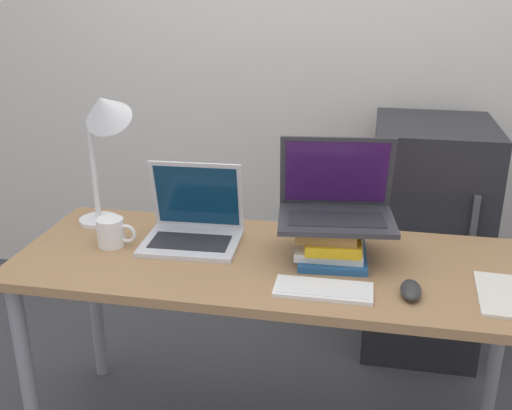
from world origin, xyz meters
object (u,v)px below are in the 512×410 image
Objects in this scene: laptop_left at (193,226)px; book_stack at (331,240)px; laptop_on_books at (336,203)px; mouse at (411,290)px; desk_lamp at (103,123)px; mini_fridge at (425,237)px; mug at (112,232)px; notepad at (512,296)px; wireless_keyboard at (323,290)px.

laptop_left is 1.19× the size of book_stack.
laptop_on_books is 0.37m from mouse.
desk_lamp is at bearing 169.70° from laptop_left.
desk_lamp is 1.44m from mini_fridge.
mug is 1.36m from mini_fridge.
book_stack is 1.05× the size of notepad.
book_stack is 0.12m from laptop_on_books.
wireless_keyboard is 0.28× the size of mini_fridge.
book_stack is at bearing 4.61° from mug.
notepad is (0.51, -0.20, -0.17)m from laptop_on_books.
laptop_on_books is 3.45× the size of mouse.
book_stack is 0.72m from mug.
mini_fridge is at bearing 99.96° from notepad.
wireless_keyboard is 1.06× the size of notepad.
book_stack is (0.46, -0.03, 0.00)m from laptop_left.
laptop_left reaches higher than notepad.
mini_fridge is at bearing 40.04° from laptop_left.
desk_lamp reaches higher than notepad.
desk_lamp is (-1.02, 0.30, 0.36)m from mouse.
mug is at bearing -160.53° from laptop_left.
desk_lamp is at bearing -150.95° from mini_fridge.
laptop_on_books is 0.57m from notepad.
book_stack reaches higher than mug.
mouse is at bearing -46.08° from laptop_on_books.
laptop_on_books is at bearing 133.92° from mouse.
mouse is (0.23, -0.24, -0.15)m from laptop_on_books.
laptop_left is 0.84× the size of laptop_on_books.
mouse is 0.11× the size of mini_fridge.
mouse is 0.43× the size of notepad.
laptop_left is 1.17× the size of wireless_keyboard.
book_stack is 0.24m from wireless_keyboard.
laptop_on_books is at bearing 158.61° from notepad.
mouse is at bearing -171.58° from notepad.
notepad is 0.51× the size of desk_lamp.
mug is (-0.96, 0.15, 0.03)m from mouse.
laptop_on_books is at bearing 87.77° from wireless_keyboard.
mini_fridge is at bearing 82.70° from mouse.
laptop_left is 0.46m from book_stack.
notepad is at bearing 8.42° from mouse.
laptop_on_books reaches higher than laptop_left.
mouse is (0.24, -0.21, -0.04)m from book_stack.
laptop_on_books is at bearing 70.66° from book_stack.
mini_fridge is at bearing 29.05° from desk_lamp.
laptop_on_books is at bearing -116.77° from mini_fridge.
laptop_on_books reaches higher than mini_fridge.
laptop_on_books is 0.74m from mug.
desk_lamp is (-0.78, 0.33, 0.37)m from wireless_keyboard.
mug is at bearing -175.39° from book_stack.
desk_lamp reaches higher than mouse.
mini_fridge is (1.14, 0.63, -0.59)m from desk_lamp.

